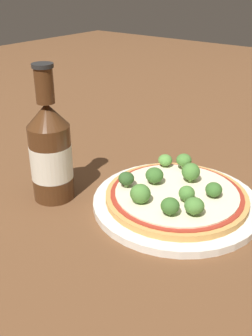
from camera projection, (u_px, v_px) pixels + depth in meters
ground_plane at (176, 206)px, 0.63m from camera, size 3.00×3.00×0.00m
plate at (175, 201)px, 0.63m from camera, size 0.27×0.27×0.01m
pizza at (176, 195)px, 0.62m from camera, size 0.23×0.23×0.01m
broccoli_floret_0 at (192, 172)px, 0.64m from camera, size 0.03×0.03×0.03m
broccoli_floret_1 at (165, 160)px, 0.69m from camera, size 0.02×0.02×0.02m
broccoli_floret_2 at (140, 194)px, 0.59m from camera, size 0.03×0.03×0.03m
broccoli_floret_3 at (187, 193)px, 0.59m from camera, size 0.02×0.02×0.03m
broccoli_floret_4 at (126, 179)px, 0.63m from camera, size 0.03×0.03×0.03m
broccoli_floret_5 at (153, 176)px, 0.63m from camera, size 0.03×0.03×0.03m
broccoli_floret_6 at (170, 206)px, 0.55m from camera, size 0.03×0.03×0.03m
broccoli_floret_7 at (194, 206)px, 0.55m from camera, size 0.03×0.03×0.03m
broccoli_floret_8 at (184, 160)px, 0.68m from camera, size 0.03×0.03×0.03m
broccoli_floret_9 at (214, 190)px, 0.60m from camera, size 0.03×0.03×0.02m
beer_bottle at (51, 152)px, 0.62m from camera, size 0.07×0.07×0.22m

